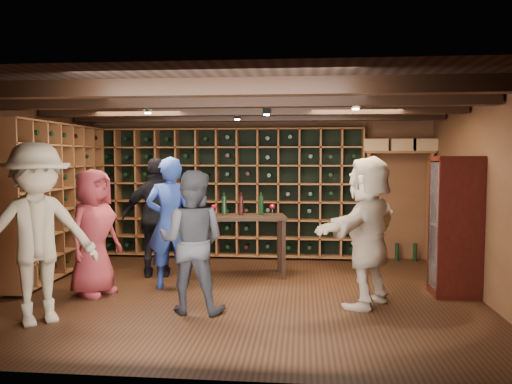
# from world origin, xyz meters

# --- Properties ---
(ground) EXTENTS (6.00, 6.00, 0.00)m
(ground) POSITION_xyz_m (0.00, 0.00, 0.00)
(ground) COLOR black
(ground) RESTS_ON ground
(room_shell) EXTENTS (6.00, 6.00, 6.00)m
(room_shell) POSITION_xyz_m (0.00, 0.05, 2.42)
(room_shell) COLOR brown
(room_shell) RESTS_ON ground
(wine_rack_back) EXTENTS (4.65, 0.30, 2.20)m
(wine_rack_back) POSITION_xyz_m (-0.52, 2.33, 1.15)
(wine_rack_back) COLOR brown
(wine_rack_back) RESTS_ON ground
(wine_rack_left) EXTENTS (0.30, 2.65, 2.20)m
(wine_rack_left) POSITION_xyz_m (-2.83, 0.82, 1.15)
(wine_rack_left) COLOR brown
(wine_rack_left) RESTS_ON ground
(crate_shelf) EXTENTS (1.20, 0.32, 2.07)m
(crate_shelf) POSITION_xyz_m (2.41, 2.32, 1.57)
(crate_shelf) COLOR brown
(crate_shelf) RESTS_ON ground
(display_cabinet) EXTENTS (0.55, 0.50, 1.75)m
(display_cabinet) POSITION_xyz_m (2.71, 0.20, 0.86)
(display_cabinet) COLOR black
(display_cabinet) RESTS_ON ground
(man_blue_shirt) EXTENTS (0.71, 0.54, 1.77)m
(man_blue_shirt) POSITION_xyz_m (-0.98, 0.23, 0.88)
(man_blue_shirt) COLOR navy
(man_blue_shirt) RESTS_ON ground
(man_grey_suit) EXTENTS (0.82, 0.66, 1.62)m
(man_grey_suit) POSITION_xyz_m (-0.46, -0.77, 0.81)
(man_grey_suit) COLOR black
(man_grey_suit) RESTS_ON ground
(guest_red_floral) EXTENTS (0.75, 0.91, 1.61)m
(guest_red_floral) POSITION_xyz_m (-1.87, -0.20, 0.81)
(guest_red_floral) COLOR maroon
(guest_red_floral) RESTS_ON ground
(guest_woman_black) EXTENTS (1.11, 0.68, 1.76)m
(guest_woman_black) POSITION_xyz_m (-1.35, 0.85, 0.88)
(guest_woman_black) COLOR black
(guest_woman_black) RESTS_ON ground
(guest_khaki) EXTENTS (1.41, 1.34, 1.92)m
(guest_khaki) POSITION_xyz_m (-2.00, -1.32, 0.96)
(guest_khaki) COLOR #7F6F57
(guest_khaki) RESTS_ON ground
(guest_beige) EXTENTS (1.35, 1.67, 1.78)m
(guest_beige) POSITION_xyz_m (1.56, -0.34, 0.89)
(guest_beige) COLOR tan
(guest_beige) RESTS_ON ground
(tasting_table) EXTENTS (1.28, 0.79, 1.19)m
(tasting_table) POSITION_xyz_m (-0.07, 0.99, 0.80)
(tasting_table) COLOR black
(tasting_table) RESTS_ON ground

